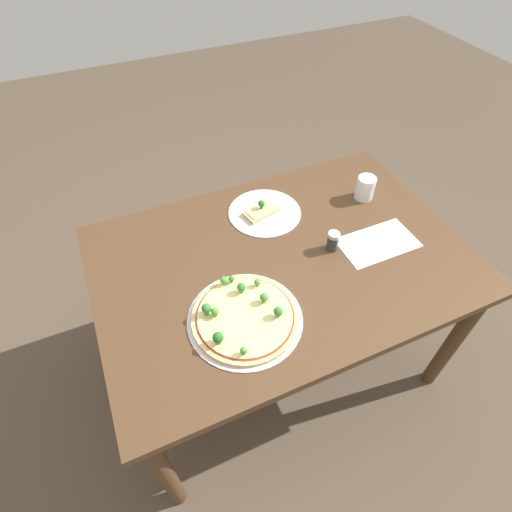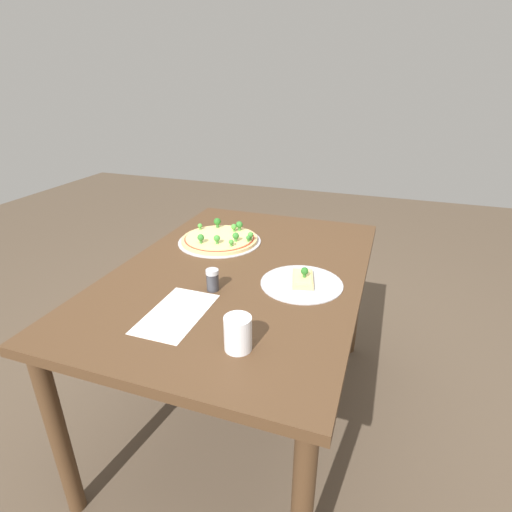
# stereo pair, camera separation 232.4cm
# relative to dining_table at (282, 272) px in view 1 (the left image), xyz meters

# --- Properties ---
(ground_plane) EXTENTS (8.00, 8.00, 0.00)m
(ground_plane) POSITION_rel_dining_table_xyz_m (0.00, 0.00, -0.66)
(ground_plane) COLOR brown
(dining_table) EXTENTS (1.38, 0.94, 0.75)m
(dining_table) POSITION_rel_dining_table_xyz_m (0.00, 0.00, 0.00)
(dining_table) COLOR #4C331E
(dining_table) RESTS_ON ground_plane
(pizza_tray_whole) EXTENTS (0.38, 0.38, 0.07)m
(pizza_tray_whole) POSITION_rel_dining_table_xyz_m (0.24, 0.19, 0.10)
(pizza_tray_whole) COLOR #B7B7BC
(pizza_tray_whole) RESTS_ON dining_table
(pizza_tray_slice) EXTENTS (0.30, 0.30, 0.06)m
(pizza_tray_slice) POSITION_rel_dining_table_xyz_m (-0.04, -0.26, 0.09)
(pizza_tray_slice) COLOR #B7B7BC
(pizza_tray_slice) RESTS_ON dining_table
(drinking_cup) EXTENTS (0.08, 0.08, 0.10)m
(drinking_cup) POSITION_rel_dining_table_xyz_m (-0.47, -0.17, 0.14)
(drinking_cup) COLOR white
(drinking_cup) RESTS_ON dining_table
(condiment_shaker) EXTENTS (0.05, 0.05, 0.08)m
(condiment_shaker) POSITION_rel_dining_table_xyz_m (-0.19, 0.03, 0.13)
(condiment_shaker) COLOR #333338
(condiment_shaker) RESTS_ON dining_table
(paper_menu) EXTENTS (0.30, 0.17, 0.00)m
(paper_menu) POSITION_rel_dining_table_xyz_m (-0.37, 0.08, 0.09)
(paper_menu) COLOR white
(paper_menu) RESTS_ON dining_table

